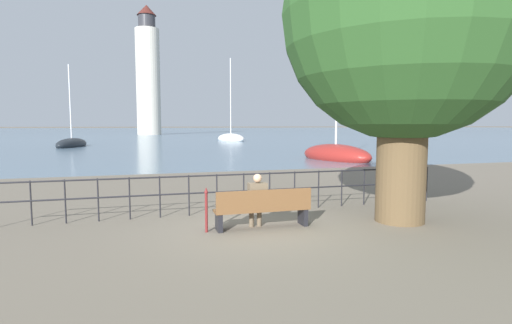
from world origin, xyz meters
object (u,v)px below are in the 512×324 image
(sailboat_0, at_px, (336,154))
(sailboat_2, at_px, (231,138))
(closed_umbrella, at_px, (206,207))
(seated_person_left, at_px, (257,198))
(shade_tree, at_px, (406,19))
(sailboat_1, at_px, (72,144))
(park_bench, at_px, (263,209))
(harbor_lighthouse, at_px, (148,75))

(sailboat_0, relative_size, sailboat_2, 0.98)
(closed_umbrella, xyz_separation_m, sailboat_0, (11.11, 15.44, -0.19))
(seated_person_left, bearing_deg, sailboat_0, 57.12)
(shade_tree, distance_m, closed_umbrella, 6.28)
(closed_umbrella, relative_size, sailboat_1, 0.11)
(closed_umbrella, xyz_separation_m, sailboat_1, (-8.31, 37.45, -0.25))
(park_bench, height_order, sailboat_2, sailboat_2)
(seated_person_left, bearing_deg, harbor_lighthouse, 90.25)
(closed_umbrella, distance_m, harbor_lighthouse, 89.96)
(sailboat_0, relative_size, sailboat_1, 1.33)
(shade_tree, xyz_separation_m, closed_umbrella, (-4.64, 0.32, -4.22))
(sailboat_0, distance_m, sailboat_2, 32.06)
(seated_person_left, height_order, closed_umbrella, seated_person_left)
(closed_umbrella, bearing_deg, sailboat_1, 102.51)
(seated_person_left, bearing_deg, park_bench, -34.85)
(closed_umbrella, xyz_separation_m, sailboat_2, (11.14, 47.50, -0.18))
(sailboat_1, xyz_separation_m, harbor_lighthouse, (9.08, 51.52, 13.51))
(seated_person_left, distance_m, sailboat_1, 38.60)
(shade_tree, height_order, closed_umbrella, shade_tree)
(shade_tree, relative_size, sailboat_0, 0.65)
(park_bench, xyz_separation_m, seated_person_left, (-0.12, 0.08, 0.23))
(harbor_lighthouse, bearing_deg, shade_tree, -87.51)
(closed_umbrella, height_order, sailboat_2, sailboat_2)
(shade_tree, relative_size, closed_umbrella, 7.80)
(seated_person_left, distance_m, sailboat_2, 48.50)
(sailboat_1, bearing_deg, shade_tree, -57.75)
(sailboat_0, distance_m, harbor_lighthouse, 75.47)
(seated_person_left, relative_size, sailboat_0, 0.10)
(park_bench, xyz_separation_m, sailboat_0, (9.84, 15.49, -0.08))
(seated_person_left, xyz_separation_m, sailboat_2, (9.98, 47.46, -0.30))
(sailboat_1, bearing_deg, sailboat_2, 40.64)
(sailboat_1, height_order, sailboat_2, sailboat_2)
(shade_tree, xyz_separation_m, harbor_lighthouse, (-3.88, 89.30, 9.04))
(park_bench, distance_m, sailboat_2, 48.56)
(sailboat_1, bearing_deg, park_bench, -62.34)
(seated_person_left, relative_size, sailboat_1, 0.14)
(park_bench, xyz_separation_m, harbor_lighthouse, (-0.51, 89.02, 13.36))
(park_bench, height_order, harbor_lighthouse, harbor_lighthouse)
(sailboat_0, bearing_deg, park_bench, -138.06)
(park_bench, distance_m, sailboat_0, 18.35)
(shade_tree, relative_size, sailboat_1, 0.86)
(sailboat_2, bearing_deg, seated_person_left, -124.40)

